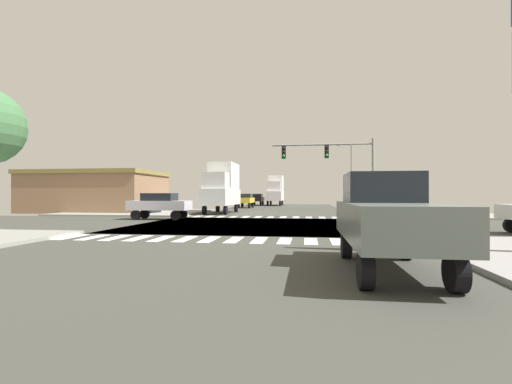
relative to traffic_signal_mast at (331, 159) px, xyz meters
The scene contains 14 objects.
ground 10.04m from the traffic_signal_mast, 123.84° to the right, with size 90.00×90.00×0.05m.
sidewalk_corner_ne 10.25m from the traffic_signal_mast, 29.68° to the left, with size 12.00×12.00×0.14m.
sidewalk_corner_nw 19.08m from the traffic_signal_mast, 165.74° to the left, with size 12.00×12.00×0.14m.
crosswalk_near 16.28m from the traffic_signal_mast, 109.56° to the right, with size 13.50×2.00×0.01m.
crosswalk_far 6.93m from the traffic_signal_mast, behind, with size 13.50×2.00×0.01m.
traffic_signal_mast is the anchor object (origin of this frame).
street_lamp 14.33m from the traffic_signal_mast, 78.29° to the left, with size 1.78×0.32×7.60m.
bank_building 23.91m from the traffic_signal_mast, 166.29° to the left, with size 13.96×8.38×4.13m.
sedan_farside_2 21.80m from the traffic_signal_mast, 117.62° to the left, with size 1.80×4.30×1.88m.
sedan_crossing_3 13.41m from the traffic_signal_mast, 162.35° to the right, with size 4.30×1.80×1.88m.
sedan_trailing_5 32.50m from the traffic_signal_mast, 107.99° to the left, with size 1.80×4.30×1.88m.
pickup_middle_2 20.11m from the traffic_signal_mast, 89.95° to the right, with size 2.00×5.10×2.35m.
box_truck_outer_1 31.08m from the traffic_signal_mast, 103.01° to the left, with size 2.40×7.20×4.85m.
box_truck_inner_2 11.50m from the traffic_signal_mast, 151.82° to the left, with size 2.40×7.20×4.85m.
Camera 1 is at (3.11, -21.44, 1.80)m, focal length 25.62 mm.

